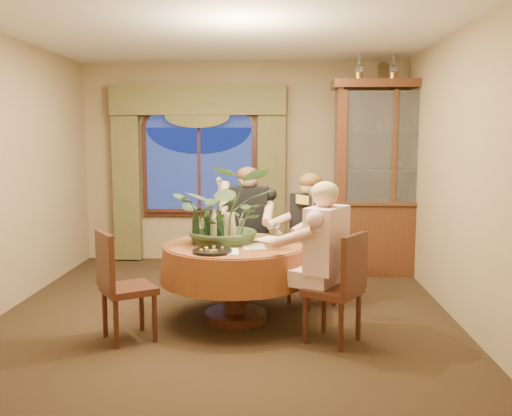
{
  "coord_description": "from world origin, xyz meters",
  "views": [
    {
      "loc": [
        0.52,
        -5.63,
        1.78
      ],
      "look_at": [
        0.31,
        -0.25,
        1.1
      ],
      "focal_mm": 40.0,
      "sensor_mm": 36.0,
      "label": 1
    }
  ],
  "objects_px": {
    "oil_lamp_center": "(393,67)",
    "oil_lamp_right": "(428,67)",
    "china_cabinet": "(390,179)",
    "chair_back_right": "(312,260)",
    "stoneware_vase": "(229,227)",
    "person_back": "(248,230)",
    "chair_right": "(333,288)",
    "olive_bowl": "(242,242)",
    "person_scarf": "(312,240)",
    "wine_bottle_0": "(196,228)",
    "chair_back": "(242,250)",
    "oil_lamp_left": "(359,67)",
    "person_pink": "(326,261)",
    "centerpiece_plant": "(228,177)",
    "wine_bottle_3": "(220,228)",
    "wine_bottle_1": "(207,224)",
    "dining_table": "(235,282)",
    "wine_bottle_2": "(214,226)",
    "chair_front_left": "(129,286)"
  },
  "relations": [
    {
      "from": "oil_lamp_center",
      "to": "oil_lamp_right",
      "type": "xyz_separation_m",
      "value": [
        0.43,
        0.0,
        0.0
      ]
    },
    {
      "from": "china_cabinet",
      "to": "chair_back_right",
      "type": "xyz_separation_m",
      "value": [
        -1.08,
        -1.47,
        -0.76
      ]
    },
    {
      "from": "stoneware_vase",
      "to": "oil_lamp_right",
      "type": "bearing_deg",
      "value": 38.78
    },
    {
      "from": "china_cabinet",
      "to": "person_back",
      "type": "relative_size",
      "value": 1.71
    },
    {
      "from": "chair_right",
      "to": "person_back",
      "type": "distance_m",
      "value": 1.77
    },
    {
      "from": "stoneware_vase",
      "to": "olive_bowl",
      "type": "relative_size",
      "value": 1.72
    },
    {
      "from": "chair_right",
      "to": "olive_bowl",
      "type": "bearing_deg",
      "value": 89.05
    },
    {
      "from": "person_scarf",
      "to": "wine_bottle_0",
      "type": "distance_m",
      "value": 1.28
    },
    {
      "from": "china_cabinet",
      "to": "person_back",
      "type": "height_order",
      "value": "china_cabinet"
    },
    {
      "from": "chair_back_right",
      "to": "chair_back",
      "type": "relative_size",
      "value": 1.0
    },
    {
      "from": "person_back",
      "to": "stoneware_vase",
      "type": "relative_size",
      "value": 4.98
    },
    {
      "from": "china_cabinet",
      "to": "chair_back_right",
      "type": "relative_size",
      "value": 2.58
    },
    {
      "from": "oil_lamp_left",
      "to": "wine_bottle_0",
      "type": "height_order",
      "value": "oil_lamp_left"
    },
    {
      "from": "oil_lamp_center",
      "to": "oil_lamp_right",
      "type": "relative_size",
      "value": 1.0
    },
    {
      "from": "chair_back",
      "to": "person_pink",
      "type": "relative_size",
      "value": 0.69
    },
    {
      "from": "person_back",
      "to": "wine_bottle_0",
      "type": "distance_m",
      "value": 1.14
    },
    {
      "from": "oil_lamp_center",
      "to": "person_pink",
      "type": "xyz_separation_m",
      "value": [
        -1.02,
        -2.48,
        -1.95
      ]
    },
    {
      "from": "oil_lamp_right",
      "to": "stoneware_vase",
      "type": "xyz_separation_m",
      "value": [
        -2.35,
        -1.89,
        -1.75
      ]
    },
    {
      "from": "oil_lamp_left",
      "to": "person_pink",
      "type": "height_order",
      "value": "oil_lamp_left"
    },
    {
      "from": "oil_lamp_left",
      "to": "china_cabinet",
      "type": "bearing_deg",
      "value": 0.0
    },
    {
      "from": "chair_right",
      "to": "olive_bowl",
      "type": "xyz_separation_m",
      "value": [
        -0.82,
        0.55,
        0.3
      ]
    },
    {
      "from": "oil_lamp_right",
      "to": "wine_bottle_0",
      "type": "xyz_separation_m",
      "value": [
        -2.65,
        -2.05,
        -1.73
      ]
    },
    {
      "from": "oil_lamp_left",
      "to": "stoneware_vase",
      "type": "relative_size",
      "value": 1.17
    },
    {
      "from": "oil_lamp_right",
      "to": "wine_bottle_0",
      "type": "height_order",
      "value": "oil_lamp_right"
    },
    {
      "from": "person_back",
      "to": "person_scarf",
      "type": "relative_size",
      "value": 1.03
    },
    {
      "from": "centerpiece_plant",
      "to": "olive_bowl",
      "type": "height_order",
      "value": "centerpiece_plant"
    },
    {
      "from": "chair_right",
      "to": "wine_bottle_3",
      "type": "xyz_separation_m",
      "value": [
        -1.02,
        0.52,
        0.44
      ]
    },
    {
      "from": "centerpiece_plant",
      "to": "olive_bowl",
      "type": "bearing_deg",
      "value": -42.14
    },
    {
      "from": "person_scarf",
      "to": "oil_lamp_center",
      "type": "bearing_deg",
      "value": -70.46
    },
    {
      "from": "chair_back_right",
      "to": "wine_bottle_1",
      "type": "height_order",
      "value": "wine_bottle_1"
    },
    {
      "from": "dining_table",
      "to": "wine_bottle_1",
      "type": "bearing_deg",
      "value": 147.07
    },
    {
      "from": "chair_back_right",
      "to": "wine_bottle_2",
      "type": "bearing_deg",
      "value": 81.47
    },
    {
      "from": "oil_lamp_center",
      "to": "chair_back",
      "type": "relative_size",
      "value": 0.35
    },
    {
      "from": "oil_lamp_right",
      "to": "chair_front_left",
      "type": "xyz_separation_m",
      "value": [
        -3.18,
        -2.57,
        -2.16
      ]
    },
    {
      "from": "person_scarf",
      "to": "wine_bottle_2",
      "type": "relative_size",
      "value": 4.26
    },
    {
      "from": "person_back",
      "to": "olive_bowl",
      "type": "relative_size",
      "value": 8.56
    },
    {
      "from": "dining_table",
      "to": "wine_bottle_2",
      "type": "relative_size",
      "value": 4.41
    },
    {
      "from": "wine_bottle_0",
      "to": "dining_table",
      "type": "bearing_deg",
      "value": 7.01
    },
    {
      "from": "chair_back",
      "to": "chair_front_left",
      "type": "distance_m",
      "value": 1.86
    },
    {
      "from": "china_cabinet",
      "to": "olive_bowl",
      "type": "xyz_separation_m",
      "value": [
        -1.79,
        -2.02,
        -0.46
      ]
    },
    {
      "from": "chair_back",
      "to": "person_back",
      "type": "distance_m",
      "value": 0.26
    },
    {
      "from": "chair_back_right",
      "to": "oil_lamp_right",
      "type": "bearing_deg",
      "value": -80.67
    },
    {
      "from": "oil_lamp_right",
      "to": "person_back",
      "type": "bearing_deg",
      "value": -155.39
    },
    {
      "from": "chair_front_left",
      "to": "centerpiece_plant",
      "type": "distance_m",
      "value": 1.39
    },
    {
      "from": "person_back",
      "to": "wine_bottle_3",
      "type": "relative_size",
      "value": 4.38
    },
    {
      "from": "chair_right",
      "to": "wine_bottle_0",
      "type": "relative_size",
      "value": 2.91
    },
    {
      "from": "oil_lamp_left",
      "to": "olive_bowl",
      "type": "xyz_separation_m",
      "value": [
        -1.35,
        -2.02,
        -1.87
      ]
    },
    {
      "from": "oil_lamp_left",
      "to": "chair_right",
      "type": "height_order",
      "value": "oil_lamp_left"
    },
    {
      "from": "person_pink",
      "to": "wine_bottle_3",
      "type": "distance_m",
      "value": 1.08
    },
    {
      "from": "wine_bottle_2",
      "to": "olive_bowl",
      "type": "bearing_deg",
      "value": -15.1
    }
  ]
}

